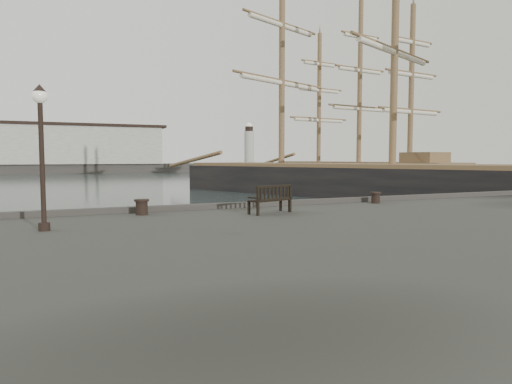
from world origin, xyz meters
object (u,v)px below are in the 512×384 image
bench (270,205)px  tall_ship_main (392,189)px  bollard_right (376,198)px  bollard_left (142,207)px  lamp_post (41,137)px  tall_ship_far (358,177)px

bench → tall_ship_main: 25.44m
tall_ship_main → bollard_right: bearing=-155.6°
bench → bollard_left: size_ratio=3.32×
lamp_post → bench: bearing=8.2°
bench → bollard_left: bench is taller
lamp_post → tall_ship_far: (35.69, 36.24, -2.89)m
bollard_right → tall_ship_far: size_ratio=0.01×
bench → tall_ship_far: tall_ship_far is taller
lamp_post → tall_ship_far: tall_ship_far is taller
bollard_left → bollard_right: size_ratio=1.11×
bollard_right → tall_ship_far: tall_ship_far is taller
bollard_left → tall_ship_main: size_ratio=0.01×
bollard_right → lamp_post: 11.54m
bollard_right → tall_ship_far: (24.52, 34.11, -0.95)m
bench → tall_ship_far: bearing=32.3°
tall_ship_far → bollard_right: bearing=-132.6°
tall_ship_main → lamp_post: bearing=-168.5°
bollard_right → lamp_post: lamp_post is taller
bench → lamp_post: bearing=170.3°
tall_ship_far → lamp_post: bearing=-141.4°
lamp_post → tall_ship_main: 31.01m
bench → tall_ship_far: (29.46, 35.34, -1.01)m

